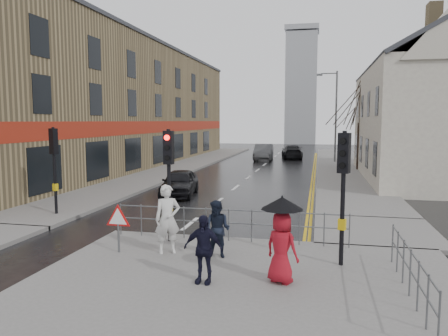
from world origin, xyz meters
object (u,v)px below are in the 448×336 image
at_px(pedestrian_b, 217,229).
at_px(pedestrian_d, 203,249).
at_px(pedestrian_with_umbrella, 282,235).
at_px(car_parked, 179,183).
at_px(car_mid, 264,152).
at_px(pedestrian_a, 168,219).

height_order(pedestrian_b, pedestrian_d, pedestrian_d).
bearing_deg(pedestrian_b, pedestrian_with_umbrella, -24.76).
height_order(pedestrian_d, car_parked, pedestrian_d).
distance_m(car_parked, car_mid, 20.97).
bearing_deg(car_mid, pedestrian_b, -88.05).
distance_m(pedestrian_b, car_parked, 10.64).
relative_size(pedestrian_with_umbrella, car_mid, 0.41).
xyz_separation_m(pedestrian_a, car_parked, (-2.83, 9.68, -0.42)).
bearing_deg(pedestrian_a, pedestrian_with_umbrella, -53.19).
relative_size(pedestrian_b, car_mid, 0.32).
height_order(pedestrian_with_umbrella, car_mid, pedestrian_with_umbrella).
relative_size(pedestrian_with_umbrella, car_parked, 0.50).
xyz_separation_m(car_parked, car_mid, (1.65, 20.91, 0.11)).
xyz_separation_m(pedestrian_d, car_mid, (-2.71, 32.54, -0.13)).
bearing_deg(pedestrian_with_umbrella, car_parked, 118.40).
relative_size(pedestrian_a, pedestrian_b, 1.24).
distance_m(pedestrian_d, car_parked, 12.43).
height_order(pedestrian_a, pedestrian_d, pedestrian_a).
xyz_separation_m(pedestrian_a, pedestrian_b, (1.43, -0.07, -0.19)).
bearing_deg(pedestrian_b, car_parked, 128.13).
bearing_deg(pedestrian_with_umbrella, pedestrian_b, 140.68).
height_order(car_parked, car_mid, car_mid).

